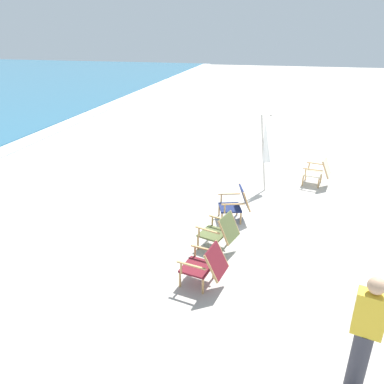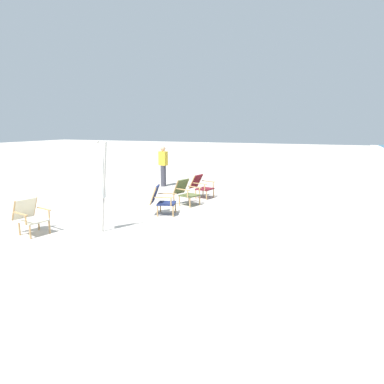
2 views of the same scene
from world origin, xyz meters
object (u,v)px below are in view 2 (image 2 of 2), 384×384
Objects in this scene: beach_chair_back_left at (201,185)px; beach_chair_front_left at (186,191)px; person_near_chairs at (163,166)px; umbrella_furled_white at (102,173)px; beach_chair_front_right at (161,199)px; beach_chair_mid_center at (30,215)px.

beach_chair_front_left is at bearing -2.21° from beach_chair_back_left.
person_near_chairs is (-1.52, -2.22, 0.41)m from beach_chair_back_left.
beach_chair_back_left is 0.97× the size of beach_chair_front_left.
beach_chair_front_left reaches higher than beach_chair_back_left.
person_near_chairs is (-2.71, -2.17, 0.41)m from beach_chair_front_left.
umbrella_furled_white is at bearing -10.65° from beach_chair_front_left.
person_near_chairs is at bearing -153.58° from beach_chair_front_right.
beach_chair_front_right is at bearing 143.27° from beach_chair_mid_center.
umbrella_furled_white is (4.49, -0.67, 0.96)m from beach_chair_back_left.
beach_chair_front_right is 2.21m from umbrella_furled_white.
beach_chair_mid_center is at bearing -22.72° from beach_chair_back_left.
beach_chair_back_left is 0.40× the size of umbrella_furled_white.
umbrella_furled_white is at bearing -13.65° from beach_chair_front_right.
beach_chair_back_left is 1.03× the size of beach_chair_front_right.
beach_chair_front_left is (-4.02, 2.14, -0.00)m from beach_chair_mid_center.
beach_chair_front_right is 0.50× the size of person_near_chairs.
beach_chair_back_left is 1.04× the size of beach_chair_mid_center.
beach_chair_front_right is 0.95× the size of beach_chair_front_left.
person_near_chairs is at bearing -165.51° from umbrella_furled_white.
beach_chair_front_right reaches higher than beach_chair_back_left.
umbrella_furled_white is 6.23m from person_near_chairs.
beach_chair_back_left is 5.66m from beach_chair_mid_center.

